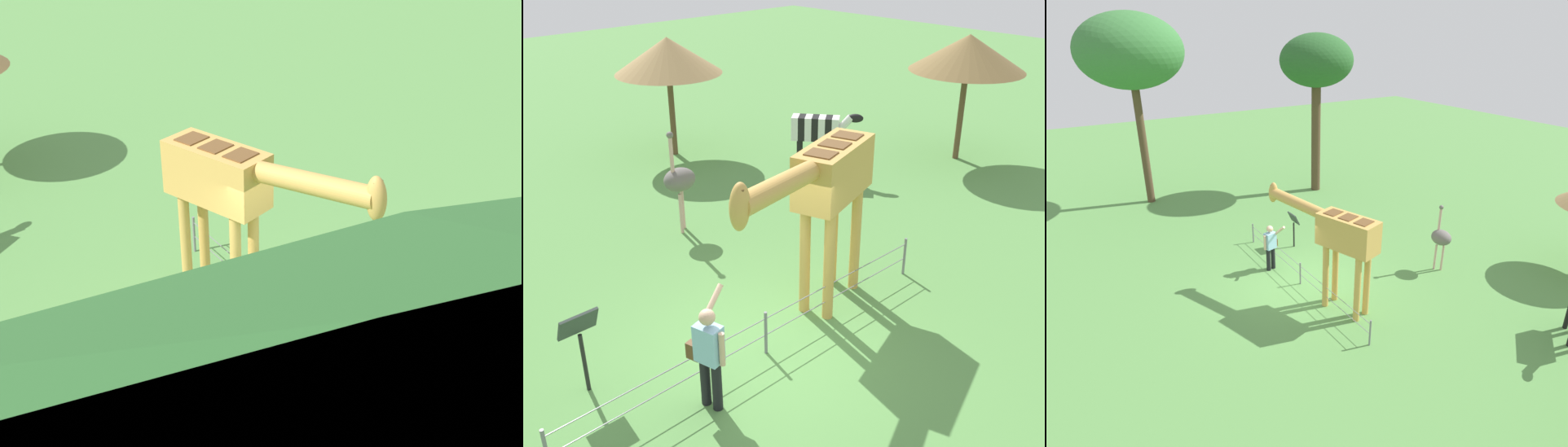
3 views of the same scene
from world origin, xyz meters
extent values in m
plane|color=#568E47|center=(0.00, 0.00, 0.00)|extent=(60.00, 60.00, 0.00)
cylinder|color=gold|center=(-1.41, 0.07, 0.98)|extent=(0.18, 0.18, 1.96)
cylinder|color=gold|center=(-1.27, -0.35, 0.98)|extent=(0.18, 0.18, 1.96)
cylinder|color=gold|center=(-2.46, -0.26, 0.98)|extent=(0.18, 0.18, 1.96)
cylinder|color=gold|center=(-2.32, -0.68, 0.98)|extent=(0.18, 0.18, 1.96)
cube|color=gold|center=(-1.87, -0.30, 2.41)|extent=(1.83, 1.18, 0.90)
cube|color=brown|center=(-1.39, -0.15, 2.87)|extent=(0.48, 0.53, 0.02)
cube|color=brown|center=(-1.87, -0.30, 2.87)|extent=(0.48, 0.53, 0.02)
cube|color=brown|center=(-2.34, -0.45, 2.87)|extent=(0.48, 0.53, 0.02)
cylinder|color=gold|center=(-0.25, 0.21, 2.79)|extent=(2.23, 0.98, 0.54)
ellipsoid|color=gold|center=(0.80, 0.54, 2.90)|extent=(0.40, 0.35, 0.66)
cylinder|color=brown|center=(0.80, 0.60, 3.08)|extent=(0.05, 0.05, 0.14)
cylinder|color=brown|center=(0.80, 0.48, 3.08)|extent=(0.05, 0.05, 0.14)
cylinder|color=black|center=(1.35, 0.35, 0.39)|extent=(0.14, 0.14, 0.78)
cylinder|color=black|center=(1.30, 0.55, 0.39)|extent=(0.14, 0.14, 0.78)
cube|color=#8CBFE0|center=(1.33, 0.45, 1.06)|extent=(0.32, 0.41, 0.55)
sphere|color=#D8AD8C|center=(1.33, 0.45, 1.47)|extent=(0.22, 0.22, 0.22)
cylinder|color=#D8AD8C|center=(1.07, 0.22, 1.46)|extent=(0.47, 0.19, 0.42)
cylinder|color=#D8AD8C|center=(1.27, 0.66, 1.05)|extent=(0.08, 0.08, 0.50)
cube|color=brown|center=(1.43, 0.25, 0.88)|extent=(0.16, 0.22, 0.24)
cylinder|color=black|center=(-6.37, -4.44, 0.47)|extent=(0.12, 0.12, 0.95)
cylinder|color=black|center=(-6.14, -4.25, 0.47)|extent=(0.12, 0.12, 0.95)
cylinder|color=black|center=(-5.88, -5.07, 0.47)|extent=(0.12, 0.12, 0.95)
cylinder|color=black|center=(-5.65, -4.88, 0.47)|extent=(0.12, 0.12, 0.95)
cube|color=silver|center=(-5.70, -5.07, 1.25)|extent=(0.45, 0.41, 0.60)
cube|color=black|center=(-5.80, -4.93, 1.25)|extent=(0.45, 0.41, 0.60)
cube|color=silver|center=(-5.91, -4.79, 1.25)|extent=(0.45, 0.41, 0.60)
cube|color=black|center=(-6.01, -4.66, 1.25)|extent=(0.45, 0.41, 0.60)
cube|color=silver|center=(-6.12, -4.52, 1.25)|extent=(0.45, 0.41, 0.60)
cube|color=black|center=(-6.22, -4.39, 1.25)|extent=(0.45, 0.41, 0.60)
cube|color=silver|center=(-6.33, -4.25, 1.25)|extent=(0.45, 0.41, 0.60)
cylinder|color=silver|center=(-6.47, -4.07, 1.40)|extent=(0.43, 0.47, 0.47)
ellipsoid|color=black|center=(-6.62, -3.87, 1.55)|extent=(0.39, 0.43, 0.22)
cylinder|color=#CC9E93|center=(-1.48, -4.22, 0.45)|extent=(0.07, 0.07, 0.90)
cylinder|color=#CC9E93|center=(-1.64, -4.38, 0.45)|extent=(0.07, 0.07, 0.90)
ellipsoid|color=#66605B|center=(-1.56, -4.30, 1.18)|extent=(0.70, 0.56, 0.49)
cylinder|color=#CC9E93|center=(-1.41, -4.30, 1.73)|extent=(0.08, 0.08, 0.80)
sphere|color=#66605B|center=(-1.41, -4.30, 2.18)|extent=(0.14, 0.14, 0.14)
cylinder|color=brown|center=(-4.25, -8.48, 1.15)|extent=(0.16, 0.16, 2.30)
cone|color=#997A4C|center=(-4.25, -8.48, 2.78)|extent=(2.89, 2.89, 0.95)
cylinder|color=brown|center=(-9.75, -2.77, 1.22)|extent=(0.16, 0.16, 2.45)
cone|color=brown|center=(-9.75, -2.77, 2.91)|extent=(3.03, 3.03, 0.93)
cylinder|color=black|center=(2.41, -1.04, 0.47)|extent=(0.06, 0.06, 0.95)
cube|color=#333D38|center=(2.41, -1.04, 1.13)|extent=(0.56, 0.21, 0.38)
cylinder|color=slate|center=(-3.50, 0.09, 0.38)|extent=(0.05, 0.05, 0.75)
cylinder|color=slate|center=(0.00, 0.09, 0.38)|extent=(0.05, 0.05, 0.75)
cube|color=slate|center=(0.00, 0.09, 0.64)|extent=(7.00, 0.01, 0.01)
cube|color=slate|center=(0.00, 0.09, 0.34)|extent=(7.00, 0.01, 0.01)
camera|label=1|loc=(6.51, -5.05, 7.05)|focal=47.37mm
camera|label=2|loc=(5.25, 6.02, 6.11)|focal=43.42mm
camera|label=3|loc=(-10.77, 6.30, 7.52)|focal=31.45mm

